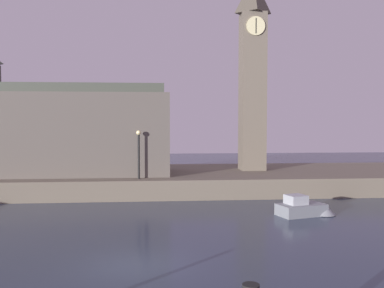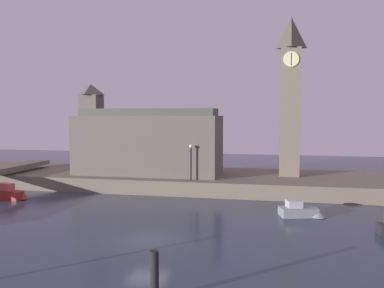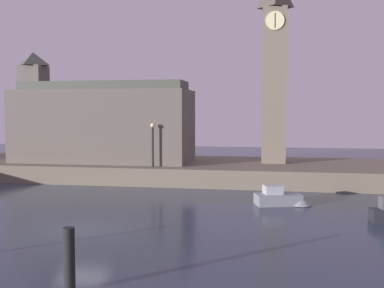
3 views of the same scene
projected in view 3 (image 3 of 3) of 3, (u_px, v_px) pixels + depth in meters
ground_plane at (83, 230)px, 24.31m from camera, size 120.00×120.00×0.00m
far_embankment at (170, 169)px, 43.89m from camera, size 70.00×12.00×1.50m
clock_tower at (275, 64)px, 42.08m from camera, size 2.32×2.36×16.96m
parliament_hall at (99, 122)px, 43.72m from camera, size 16.10×6.36×10.15m
streetlamp at (153, 139)px, 39.09m from camera, size 0.36×0.36×3.64m
mooring_post_right at (69, 260)px, 15.88m from camera, size 0.39×0.39×2.20m
boat_cruiser_grey at (283, 198)px, 30.88m from camera, size 3.93×2.33×1.27m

